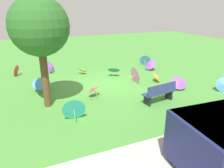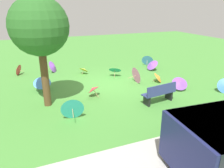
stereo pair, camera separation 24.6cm
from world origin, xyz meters
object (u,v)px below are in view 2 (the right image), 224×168
at_px(parasol_teal_0, 115,69).
at_px(parasol_blue_1, 42,82).
at_px(park_bench, 160,93).
at_px(parasol_purple_2, 152,65).
at_px(parasol_yellow_1, 84,69).
at_px(parasol_orange_0, 159,77).
at_px(parasol_red_2, 93,89).
at_px(shade_tree, 39,27).
at_px(parasol_pink_0, 137,75).
at_px(parasol_teal_1, 72,108).
at_px(parasol_blue_0, 147,60).
at_px(parasol_purple_3, 54,66).
at_px(parasol_red_1, 17,70).
at_px(parasol_purple_0, 180,83).

bearing_deg(parasol_teal_0, parasol_blue_1, 10.73).
distance_m(park_bench, parasol_purple_2, 5.15).
relative_size(parasol_purple_2, parasol_yellow_1, 1.15).
height_order(parasol_orange_0, parasol_red_2, parasol_red_2).
bearing_deg(shade_tree, parasol_pink_0, -167.84).
xyz_separation_m(parasol_pink_0, parasol_yellow_1, (2.33, -2.75, -0.17)).
distance_m(parasol_purple_2, parasol_teal_1, 7.75).
relative_size(parasol_pink_0, parasol_yellow_1, 1.23).
bearing_deg(parasol_teal_0, parasol_teal_1, 50.08).
height_order(shade_tree, parasol_blue_0, shade_tree).
bearing_deg(parasol_red_2, parasol_teal_0, -131.40).
xyz_separation_m(parasol_purple_2, parasol_orange_0, (0.89, 2.17, -0.11)).
bearing_deg(parasol_purple_3, parasol_teal_1, 88.58).
height_order(shade_tree, parasol_pink_0, shade_tree).
distance_m(parasol_blue_1, parasol_purple_3, 3.27).
relative_size(park_bench, parasol_purple_3, 1.81).
bearing_deg(parasol_pink_0, parasol_orange_0, 165.16).
bearing_deg(park_bench, parasol_purple_2, -118.19).
xyz_separation_m(parasol_blue_0, parasol_red_1, (8.71, -0.97, -0.05)).
distance_m(parasol_purple_0, parasol_red_2, 4.44).
height_order(park_bench, parasol_purple_0, park_bench).
distance_m(parasol_purple_2, parasol_blue_1, 7.21).
bearing_deg(parasol_pink_0, parasol_red_1, -33.07).
distance_m(parasol_pink_0, parasol_red_2, 2.99).
bearing_deg(park_bench, parasol_orange_0, -123.00).
relative_size(shade_tree, parasol_red_2, 5.55).
bearing_deg(parasol_purple_2, parasol_yellow_1, -11.49).
distance_m(parasol_purple_0, parasol_pink_0, 2.34).
bearing_deg(park_bench, parasol_blue_0, -116.04).
height_order(parasol_blue_0, parasol_blue_1, parasol_blue_0).
height_order(parasol_purple_0, parasol_teal_1, parasol_teal_1).
height_order(parasol_teal_1, parasol_red_1, parasol_teal_1).
distance_m(parasol_yellow_1, parasol_red_1, 4.11).
bearing_deg(park_bench, parasol_purple_3, -60.47).
bearing_deg(shade_tree, parasol_yellow_1, -124.68).
xyz_separation_m(shade_tree, parasol_teal_1, (-0.76, 1.58, -2.87)).
height_order(parasol_purple_0, parasol_red_2, parasol_purple_0).
height_order(shade_tree, parasol_teal_0, shade_tree).
xyz_separation_m(parasol_pink_0, parasol_red_1, (6.23, -4.05, -0.12)).
xyz_separation_m(parasol_blue_0, parasol_purple_2, (0.39, 1.23, -0.01)).
height_order(parasol_pink_0, parasol_red_1, parasol_pink_0).
xyz_separation_m(parasol_blue_1, parasol_purple_3, (-0.98, -3.12, -0.09)).
xyz_separation_m(parasol_purple_2, parasol_blue_1, (7.13, 1.11, 0.08)).
distance_m(parasol_blue_0, parasol_blue_1, 7.87).
height_order(parasol_blue_0, parasol_red_2, parasol_blue_0).
height_order(shade_tree, parasol_purple_3, shade_tree).
bearing_deg(shade_tree, parasol_blue_1, -88.24).
relative_size(parasol_pink_0, parasol_red_2, 1.15).
bearing_deg(parasol_orange_0, shade_tree, 6.94).
relative_size(shade_tree, parasol_blue_0, 4.87).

